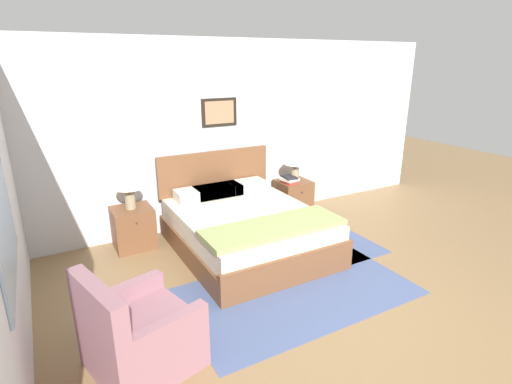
{
  "coord_description": "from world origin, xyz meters",
  "views": [
    {
      "loc": [
        -2.29,
        -2.23,
        2.32
      ],
      "look_at": [
        -0.16,
        1.61,
        0.85
      ],
      "focal_mm": 28.0,
      "sensor_mm": 36.0,
      "label": 1
    }
  ],
  "objects_px": {
    "armchair": "(138,336)",
    "table_lamp_by_door": "(295,160)",
    "table_lamp_near_window": "(128,183)",
    "nightstand_near_window": "(133,228)",
    "nightstand_by_door": "(293,197)",
    "bed": "(246,227)"
  },
  "relations": [
    {
      "from": "armchair",
      "to": "nightstand_by_door",
      "type": "xyz_separation_m",
      "value": [
        2.93,
        2.18,
        -0.02
      ]
    },
    {
      "from": "bed",
      "to": "armchair",
      "type": "bearing_deg",
      "value": -139.75
    },
    {
      "from": "table_lamp_near_window",
      "to": "table_lamp_by_door",
      "type": "relative_size",
      "value": 1.0
    },
    {
      "from": "bed",
      "to": "nightstand_near_window",
      "type": "bearing_deg",
      "value": 148.56
    },
    {
      "from": "armchair",
      "to": "nightstand_by_door",
      "type": "bearing_deg",
      "value": 111.59
    },
    {
      "from": "armchair",
      "to": "table_lamp_by_door",
      "type": "xyz_separation_m",
      "value": [
        2.94,
        2.18,
        0.58
      ]
    },
    {
      "from": "armchair",
      "to": "table_lamp_by_door",
      "type": "bearing_deg",
      "value": 111.42
    },
    {
      "from": "table_lamp_near_window",
      "to": "nightstand_by_door",
      "type": "bearing_deg",
      "value": 0.06
    },
    {
      "from": "bed",
      "to": "armchair",
      "type": "distance_m",
      "value": 2.22
    },
    {
      "from": "bed",
      "to": "nightstand_near_window",
      "type": "xyz_separation_m",
      "value": [
        -1.23,
        0.75,
        -0.03
      ]
    },
    {
      "from": "nightstand_by_door",
      "to": "table_lamp_by_door",
      "type": "relative_size",
      "value": 1.14
    },
    {
      "from": "table_lamp_by_door",
      "to": "bed",
      "type": "bearing_deg",
      "value": -149.01
    },
    {
      "from": "nightstand_near_window",
      "to": "table_lamp_near_window",
      "type": "height_order",
      "value": "table_lamp_near_window"
    },
    {
      "from": "bed",
      "to": "nightstand_by_door",
      "type": "relative_size",
      "value": 3.81
    },
    {
      "from": "armchair",
      "to": "table_lamp_by_door",
      "type": "relative_size",
      "value": 1.95
    },
    {
      "from": "bed",
      "to": "nightstand_by_door",
      "type": "distance_m",
      "value": 1.45
    },
    {
      "from": "bed",
      "to": "nightstand_by_door",
      "type": "xyz_separation_m",
      "value": [
        1.23,
        0.75,
        -0.03
      ]
    },
    {
      "from": "table_lamp_near_window",
      "to": "table_lamp_by_door",
      "type": "xyz_separation_m",
      "value": [
        2.48,
        0.0,
        0.0
      ]
    },
    {
      "from": "bed",
      "to": "table_lamp_near_window",
      "type": "height_order",
      "value": "bed"
    },
    {
      "from": "armchair",
      "to": "nightstand_by_door",
      "type": "height_order",
      "value": "armchair"
    },
    {
      "from": "bed",
      "to": "nightstand_near_window",
      "type": "distance_m",
      "value": 1.44
    },
    {
      "from": "nightstand_near_window",
      "to": "table_lamp_near_window",
      "type": "bearing_deg",
      "value": -147.26
    }
  ]
}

